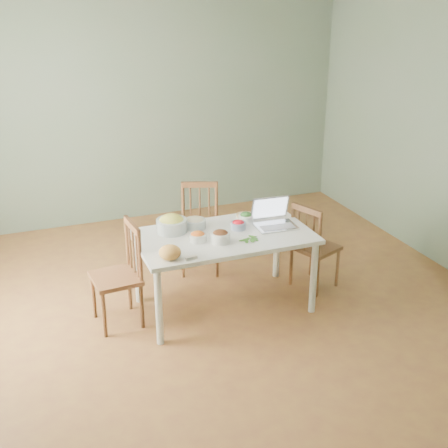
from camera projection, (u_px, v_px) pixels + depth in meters
name	position (u px, v px, depth m)	size (l,w,h in m)	color
floor	(219.00, 307.00, 5.41)	(5.00, 5.00, 0.00)	brown
wall_back	(146.00, 110.00, 7.05)	(5.00, 0.00, 2.70)	slate
wall_front	(407.00, 311.00, 2.74)	(5.00, 0.00, 2.70)	slate
dining_table	(224.00, 271.00, 5.29)	(1.54, 0.87, 0.72)	white
chair_far	(200.00, 230.00, 5.94)	(0.40, 0.38, 0.91)	#542D14
chair_left	(115.00, 276.00, 4.99)	(0.41, 0.39, 0.92)	#542D14
chair_right	(316.00, 245.00, 5.64)	(0.38, 0.37, 0.87)	#542D14
bread_boule	(170.00, 252.00, 4.67)	(0.18, 0.18, 0.12)	#BF9443
butter_stick	(191.00, 258.00, 4.68)	(0.10, 0.03, 0.03)	silver
bowl_squash	(172.00, 224.00, 5.18)	(0.27, 0.27, 0.16)	#DACB46
bowl_carrot	(198.00, 236.00, 5.00)	(0.15, 0.15, 0.08)	#F39938
bowl_onion	(195.00, 222.00, 5.27)	(0.19, 0.19, 0.10)	beige
bowl_mushroom	(220.00, 236.00, 4.97)	(0.17, 0.17, 0.11)	#4B240D
bowl_redpep	(238.00, 225.00, 5.25)	(0.14, 0.14, 0.08)	#B01119
bowl_broccoli	(246.00, 217.00, 5.42)	(0.14, 0.14, 0.09)	black
flatbread	(247.00, 216.00, 5.55)	(0.20, 0.20, 0.02)	#C5B08B
basil_bunch	(248.00, 239.00, 5.04)	(0.19, 0.19, 0.02)	#254B18
laptop	(276.00, 215.00, 5.26)	(0.36, 0.32, 0.25)	silver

